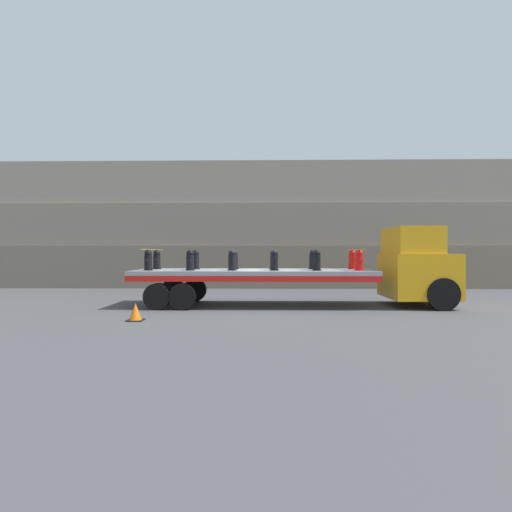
% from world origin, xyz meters
% --- Properties ---
extents(ground_plane, '(120.00, 120.00, 0.00)m').
position_xyz_m(ground_plane, '(0.00, 0.00, 0.00)').
color(ground_plane, '#474749').
extents(rock_cliff, '(60.00, 3.30, 6.97)m').
position_xyz_m(rock_cliff, '(0.00, 8.39, 3.49)').
color(rock_cliff, '#706656').
rests_on(rock_cliff, ground_plane).
extents(truck_cab, '(2.25, 2.65, 2.87)m').
position_xyz_m(truck_cab, '(6.03, 0.00, 1.42)').
color(truck_cab, orange).
rests_on(truck_cab, ground_plane).
extents(flatbed_trailer, '(8.69, 2.68, 1.32)m').
position_xyz_m(flatbed_trailer, '(-0.61, 0.00, 1.06)').
color(flatbed_trailer, gray).
rests_on(flatbed_trailer, ground_plane).
extents(fire_hydrant_black_near_0, '(0.34, 0.53, 0.74)m').
position_xyz_m(fire_hydrant_black_near_0, '(-3.74, -0.57, 1.67)').
color(fire_hydrant_black_near_0, black).
rests_on(fire_hydrant_black_near_0, flatbed_trailer).
extents(fire_hydrant_black_far_0, '(0.34, 0.53, 0.74)m').
position_xyz_m(fire_hydrant_black_far_0, '(-3.74, 0.57, 1.67)').
color(fire_hydrant_black_far_0, black).
rests_on(fire_hydrant_black_far_0, flatbed_trailer).
extents(fire_hydrant_black_near_1, '(0.34, 0.53, 0.74)m').
position_xyz_m(fire_hydrant_black_near_1, '(-2.25, -0.57, 1.67)').
color(fire_hydrant_black_near_1, black).
rests_on(fire_hydrant_black_near_1, flatbed_trailer).
extents(fire_hydrant_black_far_1, '(0.34, 0.53, 0.74)m').
position_xyz_m(fire_hydrant_black_far_1, '(-2.25, 0.57, 1.67)').
color(fire_hydrant_black_far_1, black).
rests_on(fire_hydrant_black_far_1, flatbed_trailer).
extents(fire_hydrant_black_near_2, '(0.34, 0.53, 0.74)m').
position_xyz_m(fire_hydrant_black_near_2, '(-0.75, -0.57, 1.67)').
color(fire_hydrant_black_near_2, black).
rests_on(fire_hydrant_black_near_2, flatbed_trailer).
extents(fire_hydrant_black_far_2, '(0.34, 0.53, 0.74)m').
position_xyz_m(fire_hydrant_black_far_2, '(-0.75, 0.57, 1.67)').
color(fire_hydrant_black_far_2, black).
rests_on(fire_hydrant_black_far_2, flatbed_trailer).
extents(fire_hydrant_black_near_3, '(0.34, 0.53, 0.74)m').
position_xyz_m(fire_hydrant_black_near_3, '(0.75, -0.57, 1.67)').
color(fire_hydrant_black_near_3, black).
rests_on(fire_hydrant_black_near_3, flatbed_trailer).
extents(fire_hydrant_black_far_3, '(0.34, 0.53, 0.74)m').
position_xyz_m(fire_hydrant_black_far_3, '(0.75, 0.57, 1.67)').
color(fire_hydrant_black_far_3, black).
rests_on(fire_hydrant_black_far_3, flatbed_trailer).
extents(fire_hydrant_black_near_4, '(0.34, 0.53, 0.74)m').
position_xyz_m(fire_hydrant_black_near_4, '(2.25, -0.57, 1.67)').
color(fire_hydrant_black_near_4, black).
rests_on(fire_hydrant_black_near_4, flatbed_trailer).
extents(fire_hydrant_black_far_4, '(0.34, 0.53, 0.74)m').
position_xyz_m(fire_hydrant_black_far_4, '(2.25, 0.57, 1.67)').
color(fire_hydrant_black_far_4, black).
rests_on(fire_hydrant_black_far_4, flatbed_trailer).
extents(fire_hydrant_red_near_5, '(0.34, 0.53, 0.74)m').
position_xyz_m(fire_hydrant_red_near_5, '(3.74, -0.57, 1.67)').
color(fire_hydrant_red_near_5, red).
rests_on(fire_hydrant_red_near_5, flatbed_trailer).
extents(fire_hydrant_red_far_5, '(0.34, 0.53, 0.74)m').
position_xyz_m(fire_hydrant_red_far_5, '(3.74, 0.57, 1.67)').
color(fire_hydrant_red_far_5, red).
rests_on(fire_hydrant_red_far_5, flatbed_trailer).
extents(cargo_strap_rear, '(0.05, 2.79, 0.01)m').
position_xyz_m(cargo_strap_rear, '(-3.74, 0.00, 2.06)').
color(cargo_strap_rear, yellow).
rests_on(cargo_strap_rear, fire_hydrant_black_near_0).
extents(cargo_strap_middle, '(0.05, 2.79, 0.01)m').
position_xyz_m(cargo_strap_middle, '(3.74, 0.00, 2.06)').
color(cargo_strap_middle, yellow).
rests_on(cargo_strap_middle, fire_hydrant_red_near_5).
extents(traffic_cone, '(0.46, 0.46, 0.51)m').
position_xyz_m(traffic_cone, '(-3.31, -3.32, 0.24)').
color(traffic_cone, black).
rests_on(traffic_cone, ground_plane).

